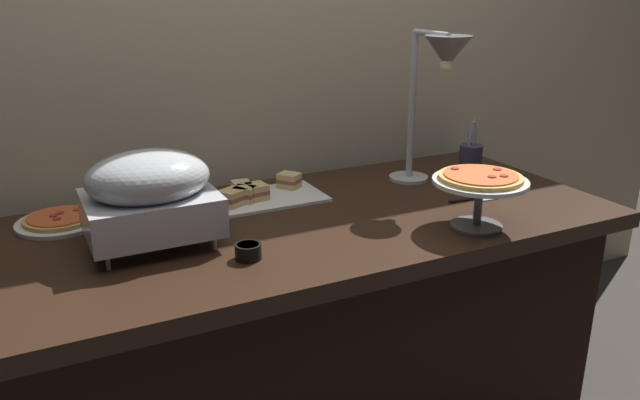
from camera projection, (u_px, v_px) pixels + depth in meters
name	position (u px, v px, depth m)	size (l,w,h in m)	color
back_wall	(245.00, 54.00, 2.18)	(4.40, 0.04, 2.40)	#C6B593
buffet_table	(308.00, 326.00, 2.02)	(1.90, 0.84, 0.76)	black
chafing_dish	(150.00, 193.00, 1.66)	(0.34, 0.27, 0.26)	#B7BABF
heat_lamp	(440.00, 69.00, 2.01)	(0.15, 0.32, 0.53)	#B7BABF
pizza_plate_front	(60.00, 220.00, 1.84)	(0.25, 0.25, 0.03)	white
pizza_plate_center	(480.00, 184.00, 1.78)	(0.27, 0.27, 0.16)	#595B60
sandwich_platter	(258.00, 194.00, 2.04)	(0.39, 0.23, 0.06)	white
sauce_cup_near	(248.00, 251.00, 1.61)	(0.07, 0.07, 0.04)	black
utensil_holder	(470.00, 158.00, 2.31)	(0.08, 0.08, 0.21)	#383347
serving_spatula	(474.00, 199.00, 2.05)	(0.17, 0.06, 0.01)	#B7BABF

